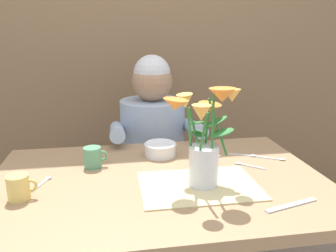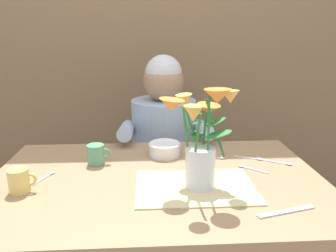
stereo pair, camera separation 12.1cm
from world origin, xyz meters
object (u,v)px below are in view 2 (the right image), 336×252
at_px(ceramic_bowl, 165,149).
at_px(flower_vase, 200,138).
at_px(seated_person, 164,160).
at_px(coffee_cup, 19,180).
at_px(dinner_knife, 286,212).
at_px(tea_cup, 96,154).

bearing_deg(ceramic_bowl, flower_vase, -71.70).
distance_m(seated_person, flower_vase, 0.78).
bearing_deg(coffee_cup, seated_person, 54.06).
height_order(flower_vase, dinner_knife, flower_vase).
distance_m(coffee_cup, tea_cup, 0.31).
xyz_separation_m(coffee_cup, tea_cup, (0.22, 0.23, 0.00)).
distance_m(ceramic_bowl, dinner_knife, 0.59).
xyz_separation_m(seated_person, coffee_cup, (-0.50, -0.70, 0.22)).
bearing_deg(seated_person, flower_vase, -86.50).
bearing_deg(seated_person, dinner_knife, -73.80).
relative_size(flower_vase, tea_cup, 3.71).
bearing_deg(dinner_knife, coffee_cup, 152.77).
height_order(flower_vase, coffee_cup, flower_vase).
relative_size(seated_person, dinner_knife, 5.97).
bearing_deg(coffee_cup, tea_cup, 46.56).
height_order(seated_person, tea_cup, seated_person).
relative_size(flower_vase, dinner_knife, 1.81).
distance_m(flower_vase, tea_cup, 0.46).
distance_m(flower_vase, dinner_knife, 0.34).
relative_size(seated_person, tea_cup, 12.20).
bearing_deg(dinner_knife, ceramic_bowl, 109.25).
bearing_deg(coffee_cup, ceramic_bowl, 32.25).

